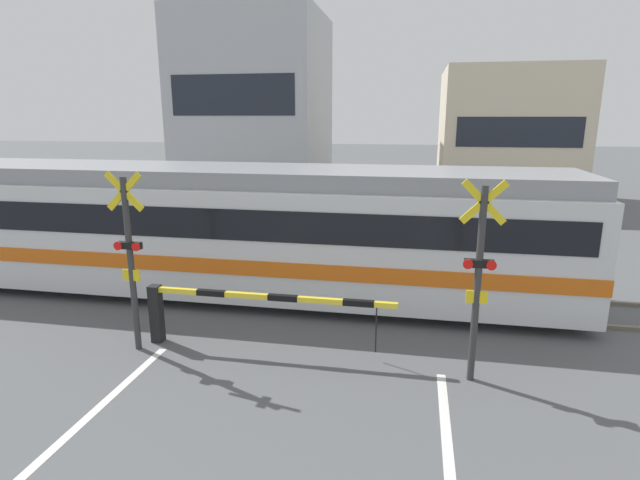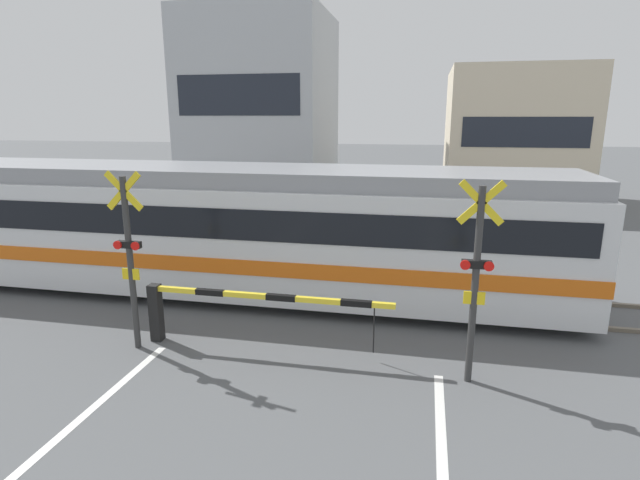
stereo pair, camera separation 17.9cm
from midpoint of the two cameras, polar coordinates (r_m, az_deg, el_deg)
The scene contains 10 objects.
rail_track_near at distance 11.07m, azimuth -0.26°, elevation -7.60°, with size 50.00×0.10×0.08m.
rail_track_far at distance 12.40m, azimuth 1.03°, elevation -5.22°, with size 50.00×0.10×0.08m.
commuter_train at distance 11.89m, azimuth -10.21°, elevation 1.56°, with size 15.48×2.99×2.99m.
crossing_barrier_near at distance 9.22m, azimuth -11.92°, elevation -7.29°, with size 4.52×0.20×1.10m.
crossing_barrier_far at distance 13.82m, azimuth 8.30°, elevation -0.03°, with size 4.52×0.20×1.10m.
crossing_signal_left at distance 9.29m, azimuth -21.41°, elevation -1.56°, with size 0.68×0.15×3.22m.
crossing_signal_right at distance 7.94m, azimuth 17.03°, elevation -3.72°, with size 0.68×0.15×3.22m.
pedestrian at distance 17.14m, azimuth 5.70°, elevation 3.44°, with size 0.38×0.23×1.75m.
building_left_of_street at distance 27.55m, azimuth -7.60°, elevation 14.86°, with size 7.12×6.82×9.27m.
building_right_of_street at distance 26.50m, azimuth 20.21°, elevation 11.01°, with size 6.12×6.82×6.33m.
Camera 1 is at (1.90, 0.35, 4.09)m, focal length 28.00 mm.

